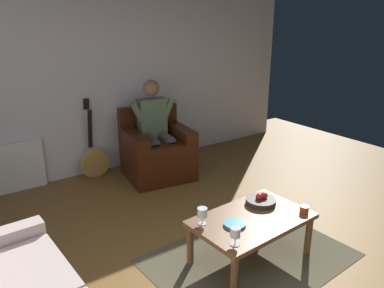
{
  "coord_description": "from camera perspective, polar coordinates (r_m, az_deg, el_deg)",
  "views": [
    {
      "loc": [
        2.16,
        1.6,
        2.04
      ],
      "look_at": [
        -0.0,
        -1.5,
        0.76
      ],
      "focal_mm": 35.04,
      "sensor_mm": 36.0,
      "label": 1
    }
  ],
  "objects": [
    {
      "name": "rug",
      "position": [
        3.54,
        8.76,
        -16.72
      ],
      "size": [
        1.79,
        1.34,
        0.01
      ],
      "primitive_type": "cube",
      "rotation": [
        0.0,
        0.0,
        0.06
      ],
      "color": "#4E4834",
      "rests_on": "ground"
    },
    {
      "name": "fruit_bowl",
      "position": [
        3.55,
        10.45,
        -8.46
      ],
      "size": [
        0.28,
        0.28,
        0.11
      ],
      "color": "#302C21",
      "rests_on": "coffee_table"
    },
    {
      "name": "coffee_table",
      "position": [
        3.35,
        9.05,
        -11.8
      ],
      "size": [
        1.06,
        0.7,
        0.41
      ],
      "rotation": [
        0.0,
        0.0,
        0.06
      ],
      "color": "brown",
      "rests_on": "ground"
    },
    {
      "name": "person_seated",
      "position": [
        4.94,
        -5.6,
        2.82
      ],
      "size": [
        0.63,
        0.57,
        1.29
      ],
      "rotation": [
        0.0,
        0.0,
        -0.14
      ],
      "color": "#51684A",
      "rests_on": "ground"
    },
    {
      "name": "wine_glass_near",
      "position": [
        2.9,
        6.6,
        -13.36
      ],
      "size": [
        0.08,
        0.08,
        0.15
      ],
      "color": "silver",
      "rests_on": "coffee_table"
    },
    {
      "name": "guitar",
      "position": [
        5.18,
        -14.6,
        -2.43
      ],
      "size": [
        0.39,
        0.24,
        1.06
      ],
      "color": "#AA8645",
      "rests_on": "ground"
    },
    {
      "name": "candle_jar",
      "position": [
        3.49,
        16.72,
        -9.51
      ],
      "size": [
        0.08,
        0.08,
        0.06
      ],
      "primitive_type": "cylinder",
      "color": "#B4441B",
      "rests_on": "coffee_table"
    },
    {
      "name": "ground_plane",
      "position": [
        3.37,
        15.63,
        -19.37
      ],
      "size": [
        7.58,
        7.58,
        0.0
      ],
      "primitive_type": "plane",
      "color": "brown"
    },
    {
      "name": "wine_glass_far",
      "position": [
        3.15,
        1.58,
        -10.5
      ],
      "size": [
        0.09,
        0.09,
        0.15
      ],
      "color": "silver",
      "rests_on": "coffee_table"
    },
    {
      "name": "decorative_dish",
      "position": [
        3.19,
        6.53,
        -12.03
      ],
      "size": [
        0.19,
        0.19,
        0.02
      ],
      "primitive_type": "cylinder",
      "color": "teal",
      "rests_on": "coffee_table"
    },
    {
      "name": "wall_back",
      "position": [
        5.3,
        -10.71,
        10.87
      ],
      "size": [
        5.74,
        0.06,
        2.71
      ],
      "primitive_type": "cube",
      "color": "silver",
      "rests_on": "ground"
    },
    {
      "name": "radiator",
      "position": [
        5.07,
        -24.85,
        -3.13
      ],
      "size": [
        0.59,
        0.06,
        0.62
      ],
      "primitive_type": "cube",
      "color": "white",
      "rests_on": "ground"
    },
    {
      "name": "armchair",
      "position": [
        5.03,
        -5.38,
        -1.25
      ],
      "size": [
        0.92,
        0.89,
        0.91
      ],
      "rotation": [
        0.0,
        0.0,
        -0.14
      ],
      "color": "#36170A",
      "rests_on": "ground"
    }
  ]
}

